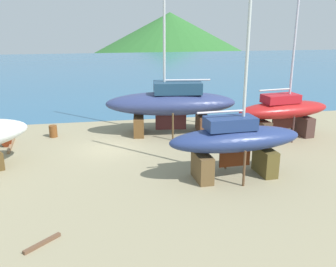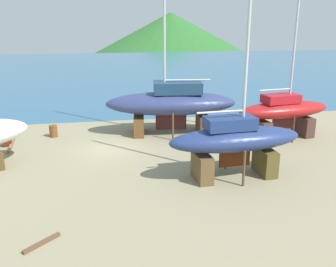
% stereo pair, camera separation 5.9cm
% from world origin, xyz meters
% --- Properties ---
extents(ground_plane, '(45.62, 45.62, 0.00)m').
position_xyz_m(ground_plane, '(0.00, -4.59, 0.00)').
color(ground_plane, gray).
extents(sea_water, '(170.42, 65.02, 0.01)m').
position_xyz_m(sea_water, '(0.00, 39.32, 0.00)').
color(sea_water, '#2F6289').
rests_on(sea_water, ground).
extents(headland_hill, '(84.03, 84.03, 21.52)m').
position_xyz_m(headland_hill, '(29.61, 136.60, 0.00)').
color(headland_hill, '#2E6A2C').
rests_on(headland_hill, ground).
extents(sailboat_far_slipway, '(9.36, 4.05, 13.39)m').
position_xyz_m(sailboat_far_slipway, '(4.46, 2.65, 2.17)').
color(sailboat_far_slipway, brown).
rests_on(sailboat_far_slipway, ground).
extents(sailboat_mid_port, '(6.97, 3.02, 11.59)m').
position_xyz_m(sailboat_mid_port, '(11.69, 0.24, 1.88)').
color(sailboat_mid_port, '#4B322C').
rests_on(sailboat_mid_port, ground).
extents(sailboat_large_starboard, '(7.00, 2.49, 12.08)m').
position_xyz_m(sailboat_large_starboard, '(6.12, -5.61, 1.97)').
color(sailboat_large_starboard, brown).
rests_on(sailboat_large_starboard, ground).
extents(worker, '(0.32, 0.48, 1.62)m').
position_xyz_m(worker, '(6.42, 8.11, 0.83)').
color(worker, '#316C51').
rests_on(worker, ground).
extents(barrel_rust_far, '(0.72, 0.87, 0.60)m').
position_xyz_m(barrel_rust_far, '(-6.48, 1.82, 0.30)').
color(barrel_rust_far, '#642410').
rests_on(barrel_rust_far, ground).
extents(barrel_rust_mid, '(0.64, 0.64, 0.82)m').
position_xyz_m(barrel_rust_mid, '(-3.72, 3.18, 0.41)').
color(barrel_rust_mid, brown).
rests_on(barrel_rust_mid, ground).
extents(timber_plank_far, '(1.21, 1.14, 0.13)m').
position_xyz_m(timber_plank_far, '(-2.74, -10.22, 0.07)').
color(timber_plank_far, brown).
rests_on(timber_plank_far, ground).
extents(timber_short_cross, '(0.43, 3.03, 0.18)m').
position_xyz_m(timber_short_cross, '(-6.18, 1.58, 0.09)').
color(timber_short_cross, '#8D6949').
rests_on(timber_short_cross, ground).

